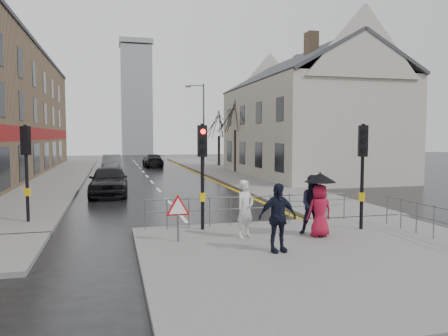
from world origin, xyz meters
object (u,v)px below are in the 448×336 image
pedestrian_b (314,205)px  car_mid (112,163)px  car_parked (109,180)px  pedestrian_a (245,209)px  pedestrian_d (277,218)px  pedestrian_with_umbrella (320,201)px

pedestrian_b → car_mid: pedestrian_b is taller
car_parked → pedestrian_a: bearing=-68.2°
pedestrian_a → car_parked: pedestrian_a is taller
pedestrian_d → car_parked: (-4.33, 13.17, -0.23)m
pedestrian_a → car_mid: pedestrian_a is taller
pedestrian_a → pedestrian_b: 2.15m
car_parked → car_mid: size_ratio=1.09×
pedestrian_with_umbrella → car_parked: 13.40m
pedestrian_a → pedestrian_b: pedestrian_b is taller
car_mid → pedestrian_b: bearing=-75.3°
pedestrian_d → car_mid: bearing=94.0°
pedestrian_d → car_parked: bearing=104.3°
pedestrian_b → car_parked: size_ratio=0.39×
pedestrian_b → car_parked: bearing=138.4°
pedestrian_b → pedestrian_d: (-1.81, -1.58, -0.02)m
pedestrian_with_umbrella → car_mid: 29.76m
pedestrian_d → car_parked: size_ratio=0.38×
pedestrian_b → pedestrian_d: bearing=-118.4°
pedestrian_a → car_parked: (-4.00, 11.43, -0.19)m
pedestrian_a → pedestrian_d: 1.78m
pedestrian_a → pedestrian_b: (2.14, -0.17, 0.06)m
car_parked → pedestrian_d: bearing=-69.3°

